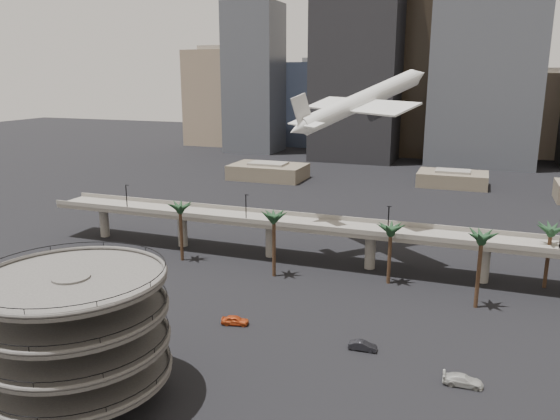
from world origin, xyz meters
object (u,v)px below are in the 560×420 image
(car_b, at_px, (363,346))
(airborne_jet, at_px, (361,102))
(overpass, at_px, (319,229))
(car_a, at_px, (235,320))
(parking_ramp, at_px, (76,327))
(car_c, at_px, (463,380))

(car_b, bearing_deg, airborne_jet, 10.30)
(overpass, xyz_separation_m, car_b, (16.85, -34.65, -6.65))
(car_a, relative_size, car_b, 1.06)
(overpass, bearing_deg, car_b, -64.06)
(overpass, bearing_deg, car_a, -97.03)
(parking_ramp, bearing_deg, car_b, 39.20)
(airborne_jet, distance_m, car_a, 56.43)
(car_a, xyz_separation_m, car_b, (20.99, -1.16, -0.07))
(parking_ramp, height_order, car_c, parking_ramp)
(airborne_jet, xyz_separation_m, car_b, (11.42, -46.30, -32.55))
(parking_ramp, height_order, airborne_jet, airborne_jet)
(overpass, distance_m, airborne_jet, 28.91)
(parking_ramp, distance_m, airborne_jet, 76.68)
(airborne_jet, bearing_deg, car_b, -124.86)
(parking_ramp, bearing_deg, car_a, 70.83)
(airborne_jet, distance_m, car_b, 57.74)
(car_a, height_order, car_c, car_a)
(parking_ramp, xyz_separation_m, car_c, (43.93, 19.65, -9.10))
(overpass, relative_size, car_a, 29.52)
(parking_ramp, bearing_deg, overpass, 77.57)
(overpass, xyz_separation_m, car_c, (30.93, -39.34, -6.60))
(parking_ramp, height_order, overpass, parking_ramp)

